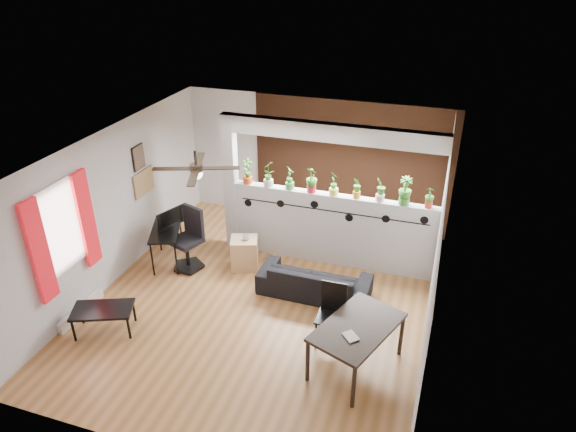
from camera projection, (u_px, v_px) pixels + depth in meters
The scene contains 30 objects.
room_shell at pixel (259, 231), 7.76m from camera, with size 6.30×7.10×2.90m.
partition_wall at pixel (332, 229), 9.09m from camera, with size 3.60×0.18×1.35m, color #BCBCC1.
ceiling_header at pixel (336, 133), 8.26m from camera, with size 3.60×0.18×0.30m, color silver.
pier_column at pixel (231, 183), 9.32m from camera, with size 0.22×0.20×2.60m, color #BCBCC1.
brick_panel at pixel (351, 166), 10.04m from camera, with size 3.90×0.05×2.60m, color #A95831.
vine_decal at pixel (332, 211), 8.82m from camera, with size 3.31×0.01×0.30m.
window_assembly at pixel (62, 231), 7.34m from camera, with size 0.09×1.30×1.55m.
baseboard_heater at pixel (81, 310), 8.00m from camera, with size 0.08×1.00×0.18m, color silver.
corkboard at pixel (144, 182), 9.23m from camera, with size 0.03×0.60×0.45m, color #9F7B4D.
framed_art at pixel (138, 157), 8.96m from camera, with size 0.03×0.34×0.44m.
ceiling_fan at pixel (196, 170), 7.25m from camera, with size 1.19×1.19×0.43m.
potted_plant_0 at pixel (247, 170), 9.09m from camera, with size 0.27×0.23×0.46m.
potted_plant_1 at pixel (268, 173), 8.98m from camera, with size 0.26×0.29×0.47m.
potted_plant_2 at pixel (290, 177), 8.89m from camera, with size 0.26×0.28×0.43m.
potted_plant_3 at pixel (312, 179), 8.77m from camera, with size 0.28×0.26×0.44m.
potted_plant_4 at pixel (334, 182), 8.67m from camera, with size 0.28×0.28×0.43m.
potted_plant_5 at pixel (357, 187), 8.58m from camera, with size 0.19×0.22×0.37m.
potted_plant_6 at pixel (381, 189), 8.46m from camera, with size 0.20×0.24×0.42m.
potted_plant_7 at pixel (405, 190), 8.33m from camera, with size 0.30×0.26×0.48m.
potted_plant_8 at pixel (430, 197), 8.26m from camera, with size 0.18×0.15×0.36m.
sofa at pixel (315, 280), 8.42m from camera, with size 1.74×0.69×0.51m, color black.
cube_shelf at pixel (245, 253), 9.12m from camera, with size 0.46×0.41×0.57m, color tan.
cup at pixel (246, 237), 8.95m from camera, with size 0.12×0.12×0.10m, color gray.
computer_desk at pixel (166, 233), 9.11m from camera, with size 0.80×1.04×0.67m.
monitor at pixel (169, 221), 9.16m from camera, with size 0.06×0.33×0.19m, color black.
office_chair at pixel (189, 243), 9.02m from camera, with size 0.61×0.61×1.13m.
dining_table at pixel (357, 330), 6.76m from camera, with size 1.21×1.50×0.71m.
book at pixel (345, 338), 6.49m from camera, with size 0.16×0.21×0.02m, color gray.
folding_chair at pixel (332, 308), 7.28m from camera, with size 0.39×0.39×0.95m.
coffee_table at pixel (103, 311), 7.54m from camera, with size 0.99×0.77×0.40m.
Camera 1 is at (2.50, -6.29, 5.12)m, focal length 32.00 mm.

